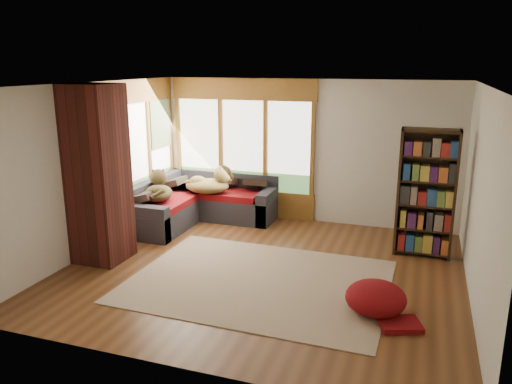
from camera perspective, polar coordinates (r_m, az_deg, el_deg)
The scene contains 17 objects.
floor at distance 7.23m, azimuth 0.71°, elevation -8.90°, with size 5.50×5.50×0.00m, color #532F17.
ceiling at distance 6.63m, azimuth 0.78°, elevation 12.16°, with size 5.50×5.50×0.00m, color white.
wall_back at distance 9.17m, azimuth 5.61°, elevation 4.63°, with size 5.50×0.04×2.60m, color silver.
wall_front at distance 4.60m, azimuth -9.02°, elevation -5.76°, with size 5.50×0.04×2.60m, color silver.
wall_left at distance 8.08m, azimuth -18.16°, elevation 2.58°, with size 0.04×5.00×2.60m, color silver.
wall_right at distance 6.53m, azimuth 24.33°, elevation -0.75°, with size 0.04×5.00×2.60m, color silver.
windows_back at distance 9.48m, azimuth -1.53°, elevation 5.32°, with size 2.82×0.10×1.90m.
windows_left at distance 9.02m, azimuth -13.51°, elevation 4.44°, with size 0.10×2.62×1.90m.
roller_blind at distance 9.65m, azimuth -10.87°, elevation 7.63°, with size 0.03×0.72×0.90m, color #6E8A5C.
brick_chimney at distance 7.60m, azimuth -17.61°, elevation 1.90°, with size 0.70×0.70×2.60m, color #471914.
sectional_sofa at distance 9.31m, azimuth -7.50°, elevation -1.59°, with size 2.20×2.20×0.80m.
area_rug at distance 6.88m, azimuth 0.35°, elevation -10.11°, with size 3.41×2.61×0.01m, color beige.
bookshelf at distance 7.87m, azimuth 18.86°, elevation -0.19°, with size 0.84×0.28×1.95m.
pouf at distance 6.16m, azimuth 13.53°, elevation -11.59°, with size 0.72×0.72×0.39m, color maroon.
dog_tan at distance 9.15m, azimuth -5.16°, elevation 1.23°, with size 0.93×0.69×0.46m.
dog_brindle at distance 8.88m, azimuth -11.12°, elevation 0.49°, with size 0.77×0.90×0.44m.
throw_pillows at distance 9.20m, azimuth -6.94°, elevation 1.20°, with size 1.98×1.68×0.45m.
Camera 1 is at (2.05, -6.30, 2.89)m, focal length 35.00 mm.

